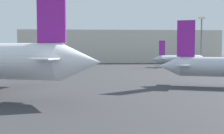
% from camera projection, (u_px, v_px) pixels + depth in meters
% --- Properties ---
extents(airplane_far_left, '(22.54, 19.29, 9.09)m').
position_uv_depth(airplane_far_left, '(180.00, 59.00, 95.29)').
color(airplane_far_left, '#B2BCCC').
rests_on(airplane_far_left, ground_plane).
extents(light_mast_right, '(2.40, 0.50, 18.05)m').
position_uv_depth(light_mast_right, '(201.00, 38.00, 99.78)').
color(light_mast_right, slate).
rests_on(light_mast_right, ground_plane).
extents(terminal_building, '(93.92, 23.11, 15.18)m').
position_uv_depth(terminal_building, '(120.00, 47.00, 134.62)').
color(terminal_building, beige).
rests_on(terminal_building, ground_plane).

